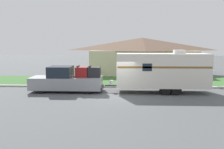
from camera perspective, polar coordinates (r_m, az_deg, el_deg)
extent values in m
plane|color=#515456|center=(18.25, 1.30, -5.03)|extent=(120.00, 120.00, 0.00)
cube|color=beige|center=(21.92, 1.52, -2.78)|extent=(80.00, 0.30, 0.14)
cube|color=#3D6B33|center=(25.53, 1.67, -1.48)|extent=(80.00, 7.00, 0.03)
cube|color=beige|center=(32.54, 6.83, 2.94)|extent=(12.72, 7.59, 2.96)
pyramid|color=brown|center=(32.45, 6.89, 6.96)|extent=(13.73, 8.20, 1.59)
cube|color=#4C3828|center=(28.84, 7.37, 1.53)|extent=(1.00, 0.06, 2.10)
cylinder|color=black|center=(20.03, -16.24, -3.04)|extent=(0.81, 0.28, 0.81)
cylinder|color=black|center=(21.64, -14.78, -2.24)|extent=(0.81, 0.28, 0.81)
cylinder|color=black|center=(19.16, -5.63, -3.24)|extent=(0.81, 0.28, 0.81)
cylinder|color=black|center=(20.84, -4.96, -2.38)|extent=(0.81, 0.28, 0.81)
cube|color=gray|center=(20.54, -13.29, -1.86)|extent=(3.48, 2.09, 0.96)
cube|color=#19232D|center=(20.26, -11.66, 0.64)|extent=(1.81, 1.92, 0.85)
cube|color=gray|center=(19.96, -5.48, -1.96)|extent=(2.16, 2.09, 0.96)
cube|color=#333333|center=(19.89, -2.21, -3.01)|extent=(0.12, 1.88, 0.20)
cube|color=maroon|center=(19.91, -6.86, 0.55)|extent=(0.99, 0.88, 0.80)
cube|color=black|center=(19.92, -7.79, 1.92)|extent=(0.10, 0.96, 0.08)
cube|color=black|center=(19.78, -4.15, 0.54)|extent=(0.99, 0.88, 0.80)
cube|color=black|center=(19.77, -5.08, 1.92)|extent=(0.10, 0.96, 0.08)
cylinder|color=black|center=(19.08, 12.22, -3.56)|extent=(0.72, 0.22, 0.72)
cylinder|color=black|center=(21.08, 11.29, -2.52)|extent=(0.72, 0.22, 0.72)
cylinder|color=black|center=(19.23, 14.54, -3.55)|extent=(0.72, 0.22, 0.72)
cylinder|color=black|center=(21.22, 13.40, -2.52)|extent=(0.72, 0.22, 0.72)
cube|color=silver|center=(19.86, 11.36, 1.00)|extent=(7.04, 2.34, 2.59)
cube|color=brown|center=(18.67, 11.93, 1.60)|extent=(6.90, 0.01, 0.14)
cube|color=#383838|center=(19.82, -0.27, -2.51)|extent=(0.97, 0.12, 0.10)
cylinder|color=silver|center=(19.78, -0.13, -1.85)|extent=(0.28, 0.28, 0.36)
cube|color=silver|center=(19.99, 15.07, 5.06)|extent=(0.80, 0.68, 0.28)
cube|color=#19232D|center=(18.51, 8.05, 1.63)|extent=(0.70, 0.01, 0.56)
cylinder|color=brown|center=(24.11, 21.69, -1.13)|extent=(0.09, 0.09, 1.18)
cube|color=silver|center=(24.03, 21.77, 0.53)|extent=(0.48, 0.20, 0.22)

